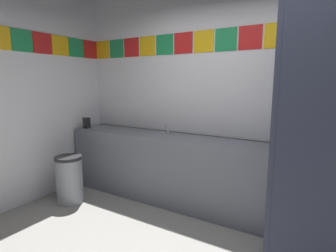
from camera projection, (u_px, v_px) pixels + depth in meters
The scene contains 6 objects.
wall_back at pixel (237, 93), 3.23m from camera, with size 4.57×0.09×2.84m.
vanity_counter at pixel (164, 167), 3.57m from camera, with size 2.77×0.55×0.87m.
faucet_center at pixel (167, 130), 3.56m from camera, with size 0.04×0.10×0.14m.
soap_dispenser at pixel (87, 123), 4.00m from camera, with size 0.09×0.09×0.16m.
stall_divider at pixel (306, 141), 2.06m from camera, with size 0.92×1.31×2.21m.
trash_bin at pixel (70, 179), 3.48m from camera, with size 0.34×0.34×0.62m.
Camera 1 is at (0.98, -1.55, 1.56)m, focal length 28.64 mm.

